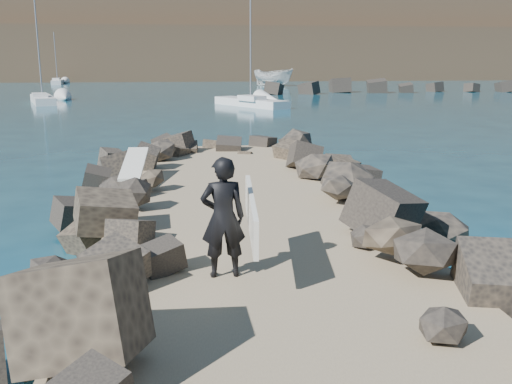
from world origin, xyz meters
TOP-DOWN VIEW (x-y plane):
  - ground at (0.00, 0.00)m, footprint 800.00×800.00m
  - jetty at (0.00, -2.00)m, footprint 6.00×26.00m
  - riprap_left at (-2.90, -1.50)m, footprint 2.60×22.00m
  - riprap_right at (2.90, -1.50)m, footprint 2.60×22.00m
  - breakwater_secondary at (35.00, 55.00)m, footprint 52.00×4.00m
  - headland at (10.00, 160.00)m, footprint 360.00×140.00m
  - surfboard_resting at (-2.80, 4.33)m, footprint 0.67×2.34m
  - boat_imported at (11.49, 73.92)m, footprint 6.73×6.01m
  - surfer_with_board at (-0.70, -2.99)m, footprint 0.92×2.41m
  - sailboat_e at (-21.82, 83.79)m, footprint 2.35×6.86m
  - sailboat_a at (-14.47, 42.92)m, footprint 3.96×7.90m
  - sailboat_c at (4.09, 37.23)m, footprint 5.85×8.14m
  - sailboat_f at (33.23, 95.89)m, footprint 1.97×5.29m

SIDE VIEW (x-z plane):
  - ground at x=0.00m, z-range 0.00..0.00m
  - jetty at x=0.00m, z-range 0.00..0.60m
  - sailboat_c at x=4.09m, z-range -4.63..5.33m
  - sailboat_a at x=-14.47m, z-range -4.29..4.99m
  - sailboat_e at x=-21.82m, z-range -3.72..4.42m
  - sailboat_f at x=33.23m, z-range -2.87..3.57m
  - riprap_left at x=-2.90m, z-range 0.00..1.00m
  - riprap_right at x=2.90m, z-range 0.00..1.00m
  - breakwater_secondary at x=35.00m, z-range 0.00..1.20m
  - surfboard_resting at x=-2.80m, z-range 1.00..1.08m
  - boat_imported at x=11.49m, z-range 0.00..2.55m
  - surfer_with_board at x=-0.70m, z-range 0.61..2.55m
  - headland at x=10.00m, z-range 0.00..32.00m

